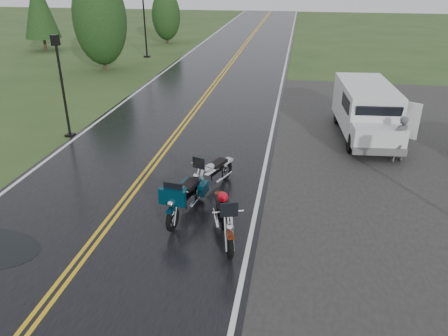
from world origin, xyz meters
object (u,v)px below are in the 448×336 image
at_px(motorcycle_red, 230,234).
at_px(van_white, 353,126).
at_px(person_at_van, 400,140).
at_px(motorcycle_silver, 197,182).
at_px(motorcycle_teal, 172,210).
at_px(lamp_post_near_left, 63,87).
at_px(lamp_post_far_left, 145,23).

xyz_separation_m(motorcycle_red, van_white, (3.36, 7.05, 0.36)).
bearing_deg(person_at_van, motorcycle_silver, 6.83).
height_order(motorcycle_teal, lamp_post_near_left, lamp_post_near_left).
xyz_separation_m(van_white, lamp_post_far_left, (-13.30, 16.27, 1.37)).
bearing_deg(person_at_van, van_white, -46.11).
bearing_deg(lamp_post_far_left, motorcycle_teal, -69.64).
bearing_deg(lamp_post_far_left, motorcycle_silver, -67.52).
relative_size(motorcycle_red, motorcycle_teal, 1.03).
height_order(motorcycle_red, lamp_post_near_left, lamp_post_near_left).
xyz_separation_m(motorcycle_silver, person_at_van, (6.21, 3.94, 0.18)).
xyz_separation_m(person_at_van, lamp_post_near_left, (-12.45, 0.42, 1.18)).
height_order(motorcycle_teal, van_white, van_white).
relative_size(van_white, lamp_post_near_left, 1.32).
distance_m(motorcycle_red, motorcycle_teal, 1.82).
bearing_deg(motorcycle_silver, motorcycle_red, -40.89).
height_order(motorcycle_teal, person_at_van, person_at_van).
height_order(motorcycle_silver, lamp_post_near_left, lamp_post_near_left).
relative_size(motorcycle_red, person_at_van, 1.40).
relative_size(van_white, person_at_van, 3.22).
xyz_separation_m(van_white, person_at_van, (1.51, -0.57, -0.22)).
relative_size(motorcycle_silver, lamp_post_near_left, 0.54).
relative_size(motorcycle_teal, person_at_van, 1.36).
bearing_deg(motorcycle_red, motorcycle_teal, 134.04).
bearing_deg(lamp_post_near_left, motorcycle_teal, -45.26).
bearing_deg(lamp_post_near_left, van_white, 0.76).
distance_m(van_white, lamp_post_near_left, 10.99).
xyz_separation_m(motorcycle_teal, motorcycle_silver, (0.26, 1.67, -0.02)).
bearing_deg(motorcycle_teal, van_white, 59.77).
bearing_deg(lamp_post_far_left, van_white, -50.73).
bearing_deg(person_at_van, lamp_post_far_left, -74.22).
height_order(motorcycle_silver, person_at_van, person_at_van).
xyz_separation_m(motorcycle_teal, person_at_van, (6.47, 5.61, 0.16)).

